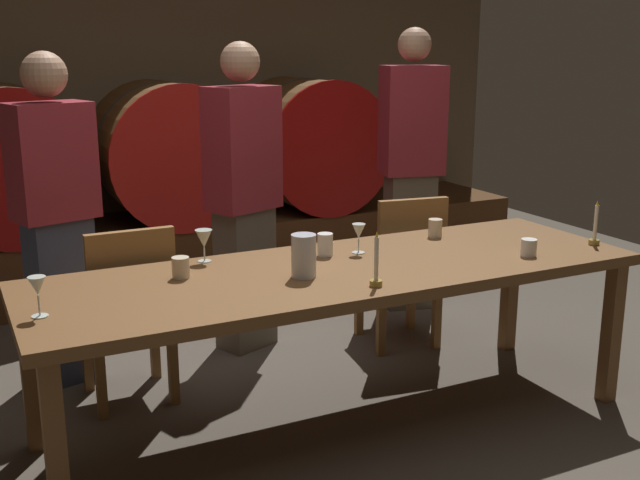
{
  "coord_description": "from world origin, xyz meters",
  "views": [
    {
      "loc": [
        -1.47,
        -2.93,
        1.69
      ],
      "look_at": [
        0.02,
        0.07,
        0.84
      ],
      "focal_mm": 43.43,
      "sensor_mm": 36.0,
      "label": 1
    }
  ],
  "objects_px": {
    "candle_right": "(595,232)",
    "cup_center_right": "(435,228)",
    "chair_left": "(129,307)",
    "wine_glass_right": "(359,232)",
    "candle_left": "(376,271)",
    "cup_center_left": "(325,245)",
    "wine_barrel_right": "(307,143)",
    "wine_glass_center": "(204,239)",
    "cup_far_right": "(529,247)",
    "wine_barrel_center": "(166,152)",
    "chair_right": "(404,264)",
    "guest_right": "(411,168)",
    "wine_barrel_left": "(8,161)",
    "guest_center": "(243,196)",
    "dining_table": "(340,281)",
    "guest_left": "(56,218)",
    "wine_glass_left": "(37,288)",
    "cup_far_left": "(181,268)",
    "pitcher": "(304,256)"
  },
  "relations": [
    {
      "from": "cup_center_left",
      "to": "wine_glass_center",
      "type": "bearing_deg",
      "value": 164.13
    },
    {
      "from": "chair_left",
      "to": "wine_glass_left",
      "type": "distance_m",
      "value": 0.92
    },
    {
      "from": "candle_left",
      "to": "wine_glass_right",
      "type": "distance_m",
      "value": 0.51
    },
    {
      "from": "chair_right",
      "to": "wine_glass_center",
      "type": "xyz_separation_m",
      "value": [
        -1.26,
        -0.32,
        0.36
      ]
    },
    {
      "from": "candle_right",
      "to": "cup_center_left",
      "type": "relative_size",
      "value": 2.09
    },
    {
      "from": "wine_barrel_center",
      "to": "wine_barrel_right",
      "type": "distance_m",
      "value": 1.1
    },
    {
      "from": "chair_right",
      "to": "guest_left",
      "type": "xyz_separation_m",
      "value": [
        -1.79,
        0.38,
        0.36
      ]
    },
    {
      "from": "guest_right",
      "to": "wine_glass_left",
      "type": "relative_size",
      "value": 12.03
    },
    {
      "from": "guest_right",
      "to": "cup_center_right",
      "type": "distance_m",
      "value": 1.1
    },
    {
      "from": "candle_left",
      "to": "cup_far_left",
      "type": "distance_m",
      "value": 0.81
    },
    {
      "from": "wine_barrel_left",
      "to": "wine_glass_right",
      "type": "relative_size",
      "value": 7.13
    },
    {
      "from": "wine_barrel_center",
      "to": "wine_barrel_right",
      "type": "xyz_separation_m",
      "value": [
        1.1,
        0.0,
        0.0
      ]
    },
    {
      "from": "cup_center_right",
      "to": "cup_far_right",
      "type": "distance_m",
      "value": 0.52
    },
    {
      "from": "wine_glass_right",
      "to": "guest_right",
      "type": "bearing_deg",
      "value": 47.69
    },
    {
      "from": "cup_far_right",
      "to": "wine_glass_center",
      "type": "bearing_deg",
      "value": 157.39
    },
    {
      "from": "chair_left",
      "to": "wine_glass_right",
      "type": "distance_m",
      "value": 1.13
    },
    {
      "from": "chair_left",
      "to": "guest_center",
      "type": "relative_size",
      "value": 0.52
    },
    {
      "from": "candle_left",
      "to": "cup_center_left",
      "type": "distance_m",
      "value": 0.51
    },
    {
      "from": "guest_center",
      "to": "cup_far_right",
      "type": "relative_size",
      "value": 21.64
    },
    {
      "from": "cup_far_right",
      "to": "wine_barrel_left",
      "type": "bearing_deg",
      "value": 126.09
    },
    {
      "from": "wine_barrel_right",
      "to": "chair_left",
      "type": "height_order",
      "value": "wine_barrel_right"
    },
    {
      "from": "wine_barrel_left",
      "to": "wine_glass_center",
      "type": "relative_size",
      "value": 6.8
    },
    {
      "from": "cup_far_right",
      "to": "candle_right",
      "type": "bearing_deg",
      "value": 2.31
    },
    {
      "from": "candle_left",
      "to": "wine_glass_right",
      "type": "xyz_separation_m",
      "value": [
        0.19,
        0.48,
        0.03
      ]
    },
    {
      "from": "guest_left",
      "to": "guest_center",
      "type": "relative_size",
      "value": 0.97
    },
    {
      "from": "dining_table",
      "to": "chair_right",
      "type": "distance_m",
      "value": 1.03
    },
    {
      "from": "wine_glass_right",
      "to": "cup_far_left",
      "type": "distance_m",
      "value": 0.86
    },
    {
      "from": "candle_right",
      "to": "cup_center_right",
      "type": "xyz_separation_m",
      "value": [
        -0.6,
        0.47,
        -0.02
      ]
    },
    {
      "from": "guest_left",
      "to": "wine_glass_center",
      "type": "height_order",
      "value": "guest_left"
    },
    {
      "from": "dining_table",
      "to": "candle_right",
      "type": "bearing_deg",
      "value": -8.89
    },
    {
      "from": "cup_center_left",
      "to": "cup_far_right",
      "type": "distance_m",
      "value": 0.93
    },
    {
      "from": "cup_center_right",
      "to": "cup_far_right",
      "type": "relative_size",
      "value": 1.15
    },
    {
      "from": "chair_right",
      "to": "candle_right",
      "type": "xyz_separation_m",
      "value": [
        0.53,
        -0.87,
        0.32
      ]
    },
    {
      "from": "wine_barrel_left",
      "to": "guest_center",
      "type": "xyz_separation_m",
      "value": [
        1.08,
        -1.42,
        -0.07
      ]
    },
    {
      "from": "wine_barrel_left",
      "to": "pitcher",
      "type": "distance_m",
      "value": 2.72
    },
    {
      "from": "dining_table",
      "to": "cup_far_right",
      "type": "relative_size",
      "value": 34.39
    },
    {
      "from": "chair_left",
      "to": "wine_barrel_center",
      "type": "bearing_deg",
      "value": -111.22
    },
    {
      "from": "guest_center",
      "to": "wine_glass_right",
      "type": "bearing_deg",
      "value": 81.95
    },
    {
      "from": "chair_left",
      "to": "candle_right",
      "type": "xyz_separation_m",
      "value": [
        2.08,
        -0.82,
        0.32
      ]
    },
    {
      "from": "candle_right",
      "to": "wine_glass_left",
      "type": "xyz_separation_m",
      "value": [
        -2.54,
        0.12,
        0.05
      ]
    },
    {
      "from": "wine_glass_center",
      "to": "cup_far_right",
      "type": "height_order",
      "value": "wine_glass_center"
    },
    {
      "from": "wine_barrel_center",
      "to": "wine_glass_left",
      "type": "relative_size",
      "value": 6.66
    },
    {
      "from": "chair_right",
      "to": "guest_right",
      "type": "bearing_deg",
      "value": -117.21
    },
    {
      "from": "dining_table",
      "to": "candle_right",
      "type": "relative_size",
      "value": 12.37
    },
    {
      "from": "candle_right",
      "to": "cup_center_left",
      "type": "bearing_deg",
      "value": 162.34
    },
    {
      "from": "guest_right",
      "to": "wine_glass_center",
      "type": "height_order",
      "value": "guest_right"
    },
    {
      "from": "pitcher",
      "to": "wine_barrel_right",
      "type": "bearing_deg",
      "value": 64.27
    },
    {
      "from": "wine_barrel_right",
      "to": "cup_center_left",
      "type": "xyz_separation_m",
      "value": [
        -1.0,
        -2.3,
        -0.15
      ]
    },
    {
      "from": "wine_barrel_left",
      "to": "wine_glass_center",
      "type": "height_order",
      "value": "wine_barrel_left"
    },
    {
      "from": "wine_glass_right",
      "to": "guest_left",
      "type": "bearing_deg",
      "value": 144.05
    }
  ]
}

